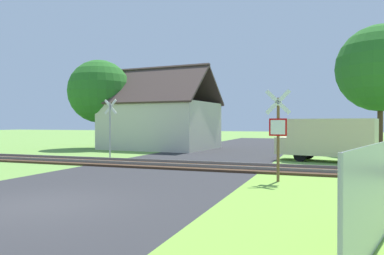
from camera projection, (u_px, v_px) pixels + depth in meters
The scene contains 10 objects.
ground_plane at pixel (37, 206), 9.15m from camera, with size 160.00×160.00×0.00m, color #6B9942.
road_asphalt at pixel (87, 191), 11.03m from camera, with size 8.17×80.00×0.01m, color #2D2D30.
rail_track at pixel (175, 165), 17.40m from camera, with size 60.00×2.60×0.22m.
stop_sign_near at pixel (278, 130), 12.82m from camera, with size 0.88×0.14×3.18m.
crossing_sign_far at pixel (110, 124), 21.32m from camera, with size 0.87×0.17×3.39m.
house at pixel (161, 123), 29.24m from camera, with size 8.72×7.25×6.43m.
tree_far at pixel (381, 68), 24.83m from camera, with size 5.75×5.75×8.54m.
tree_left at pixel (100, 92), 29.67m from camera, with size 4.97×4.97×7.01m.
mail_truck at pixel (328, 138), 19.53m from camera, with size 5.18×2.84×2.24m.
fence_panel at pixel (374, 198), 5.87m from camera, with size 1.18×4.12×1.70m.
Camera 1 is at (6.67, -7.30, 2.03)m, focal length 35.00 mm.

